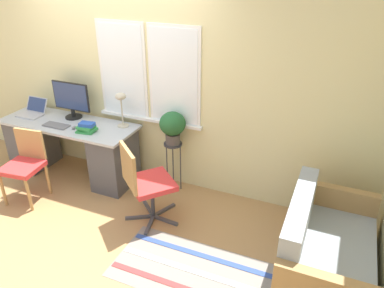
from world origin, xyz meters
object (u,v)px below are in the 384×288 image
(monitor, at_px, (71,99))
(book_stack, at_px, (87,128))
(mouse, at_px, (74,128))
(keyboard, at_px, (56,126))
(desk_lamp, at_px, (121,101))
(desk_chair_wooden, at_px, (25,163))
(potted_plant, at_px, (173,125))
(office_chair_swivel, at_px, (145,182))
(plant_stand, at_px, (173,150))
(laptop, at_px, (32,111))
(couch_loveseat, at_px, (323,255))

(monitor, relative_size, book_stack, 2.18)
(mouse, distance_m, book_stack, 0.20)
(keyboard, distance_m, desk_lamp, 0.89)
(desk_chair_wooden, relative_size, potted_plant, 2.10)
(office_chair_swivel, height_order, potted_plant, potted_plant)
(mouse, bearing_deg, plant_stand, 16.39)
(keyboard, distance_m, office_chair_swivel, 1.49)
(keyboard, bearing_deg, laptop, 162.23)
(laptop, bearing_deg, desk_lamp, 6.86)
(office_chair_swivel, distance_m, plant_stand, 0.70)
(book_stack, bearing_deg, keyboard, -177.52)
(laptop, xyz_separation_m, desk_lamp, (1.30, 0.16, 0.28))
(desk_chair_wooden, distance_m, potted_plant, 1.79)
(laptop, height_order, keyboard, laptop)
(desk_chair_wooden, bearing_deg, office_chair_swivel, -0.47)
(office_chair_swivel, bearing_deg, potted_plant, -48.86)
(laptop, xyz_separation_m, potted_plant, (1.97, 0.19, 0.07))
(monitor, xyz_separation_m, keyboard, (-0.02, -0.31, -0.24))
(desk_chair_wooden, distance_m, plant_stand, 1.74)
(keyboard, xyz_separation_m, desk_chair_wooden, (-0.09, -0.50, -0.29))
(desk_lamp, bearing_deg, monitor, -178.64)
(book_stack, xyz_separation_m, office_chair_swivel, (0.97, -0.35, -0.31))
(desk_lamp, relative_size, desk_chair_wooden, 0.51)
(desk_lamp, bearing_deg, couch_loveseat, -17.79)
(keyboard, xyz_separation_m, office_chair_swivel, (1.43, -0.33, -0.27))
(desk_lamp, xyz_separation_m, potted_plant, (0.66, 0.03, -0.21))
(desk_lamp, distance_m, plant_stand, 0.86)
(mouse, distance_m, desk_lamp, 0.67)
(office_chair_swivel, xyz_separation_m, couch_loveseat, (1.86, -0.15, -0.21))
(desk_chair_wooden, bearing_deg, book_stack, 37.35)
(laptop, relative_size, book_stack, 1.30)
(laptop, relative_size, mouse, 4.33)
(desk_lamp, distance_m, office_chair_swivel, 1.11)
(potted_plant, bearing_deg, monitor, -177.87)
(desk_chair_wooden, xyz_separation_m, plant_stand, (1.51, 0.87, 0.07))
(monitor, height_order, plant_stand, monitor)
(laptop, relative_size, desk_chair_wooden, 0.38)
(office_chair_swivel, bearing_deg, laptop, 26.46)
(mouse, distance_m, desk_chair_wooden, 0.69)
(laptop, height_order, desk_lamp, desk_lamp)
(mouse, distance_m, office_chair_swivel, 1.25)
(couch_loveseat, bearing_deg, book_stack, 80.01)
(book_stack, relative_size, desk_chair_wooden, 0.29)
(desk_lamp, height_order, couch_loveseat, desk_lamp)
(laptop, xyz_separation_m, mouse, (0.80, -0.15, -0.03))
(couch_loveseat, distance_m, potted_plant, 2.13)
(plant_stand, relative_size, potted_plant, 1.57)
(mouse, distance_m, potted_plant, 1.22)
(plant_stand, bearing_deg, desk_lamp, -177.02)
(plant_stand, bearing_deg, couch_loveseat, -24.41)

